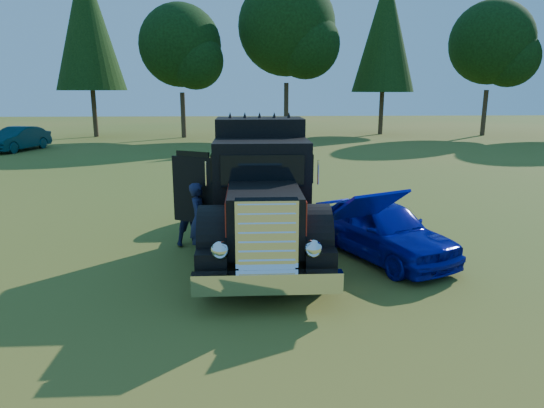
{
  "coord_description": "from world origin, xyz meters",
  "views": [
    {
      "loc": [
        0.86,
        -8.65,
        3.67
      ],
      "look_at": [
        1.38,
        1.31,
        1.3
      ],
      "focal_mm": 32.0,
      "sensor_mm": 36.0,
      "label": 1
    }
  ],
  "objects_px": {
    "spectator_near": "(199,220)",
    "distant_teal_car": "(18,139)",
    "spectator_far": "(194,207)",
    "hotrod_coupe": "(381,228)",
    "diamond_t_truck": "(261,196)"
  },
  "relations": [
    {
      "from": "hotrod_coupe",
      "to": "spectator_near",
      "type": "xyz_separation_m",
      "value": [
        -4.04,
        0.3,
        0.18
      ]
    },
    {
      "from": "spectator_near",
      "to": "spectator_far",
      "type": "relative_size",
      "value": 0.89
    },
    {
      "from": "hotrod_coupe",
      "to": "distant_teal_car",
      "type": "bearing_deg",
      "value": 129.97
    },
    {
      "from": "hotrod_coupe",
      "to": "distant_teal_car",
      "type": "distance_m",
      "value": 26.26
    },
    {
      "from": "diamond_t_truck",
      "to": "spectator_near",
      "type": "relative_size",
      "value": 4.29
    },
    {
      "from": "diamond_t_truck",
      "to": "distant_teal_car",
      "type": "xyz_separation_m",
      "value": [
        -14.23,
        19.51,
        -0.56
      ]
    },
    {
      "from": "distant_teal_car",
      "to": "spectator_far",
      "type": "bearing_deg",
      "value": -41.1
    },
    {
      "from": "spectator_near",
      "to": "distant_teal_car",
      "type": "xyz_separation_m",
      "value": [
        -12.83,
        19.83,
        -0.12
      ]
    },
    {
      "from": "spectator_near",
      "to": "distant_teal_car",
      "type": "distance_m",
      "value": 23.62
    },
    {
      "from": "diamond_t_truck",
      "to": "spectator_far",
      "type": "distance_m",
      "value": 1.7
    },
    {
      "from": "hotrod_coupe",
      "to": "spectator_far",
      "type": "bearing_deg",
      "value": 165.23
    },
    {
      "from": "hotrod_coupe",
      "to": "spectator_far",
      "type": "height_order",
      "value": "hotrod_coupe"
    },
    {
      "from": "distant_teal_car",
      "to": "diamond_t_truck",
      "type": "bearing_deg",
      "value": -38.6
    },
    {
      "from": "spectator_near",
      "to": "spectator_far",
      "type": "height_order",
      "value": "spectator_far"
    },
    {
      "from": "hotrod_coupe",
      "to": "diamond_t_truck",
      "type": "bearing_deg",
      "value": 166.79
    }
  ]
}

